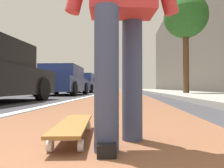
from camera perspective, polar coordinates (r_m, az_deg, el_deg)
The scene contains 11 objects.
ground_plane at distance 10.40m, azimuth 2.69°, elevation -3.04°, with size 80.00×80.00×0.00m, color #38383D.
bike_lane_paint at distance 24.40m, azimuth 3.69°, elevation -1.90°, with size 56.00×2.34×0.00m, color brown.
lane_stripe_white at distance 20.46m, azimuth -0.15°, elevation -2.06°, with size 52.00×0.16×0.01m, color silver.
sidewalk_curb at distance 18.66m, azimuth 14.04°, elevation -1.95°, with size 52.00×3.20×0.12m, color #9E9B93.
building_facade at distance 23.81m, azimuth 19.75°, elevation 11.68°, with size 40.00×1.20×11.17m, color #5B544B.
skateboard at distance 1.53m, azimuth -10.47°, elevation -11.09°, with size 0.86×0.29×0.11m.
parked_car_mid at distance 11.14m, azimuth -13.07°, elevation 0.82°, with size 4.47×2.01×1.49m.
parked_car_far at distance 16.97m, azimuth -7.57°, elevation 0.13°, with size 4.62×2.00×1.48m.
traffic_light at distance 24.73m, azimuth -0.31°, elevation 4.92°, with size 0.33×0.28×4.25m.
street_tree_mid at distance 10.92m, azimuth 19.44°, elevation 16.73°, with size 2.05×2.05×4.77m.
pedestrian_distant at distance 15.42m, azimuth -3.89°, elevation 1.11°, with size 0.46×0.72×1.65m.
Camera 1 is at (-0.39, -0.32, 0.36)m, focal length 33.55 mm.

